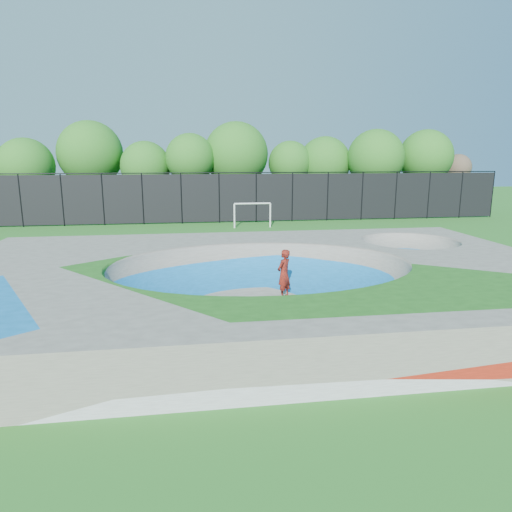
{
  "coord_description": "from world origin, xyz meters",
  "views": [
    {
      "loc": [
        -2.51,
        -15.75,
        5.22
      ],
      "look_at": [
        0.29,
        3.0,
        1.1
      ],
      "focal_mm": 32.0,
      "sensor_mm": 36.0,
      "label": 1
    }
  ],
  "objects": [
    {
      "name": "ground",
      "position": [
        0.0,
        0.0,
        0.0
      ],
      "size": [
        120.0,
        120.0,
        0.0
      ],
      "primitive_type": "plane",
      "color": "#1F611B",
      "rests_on": "ground"
    },
    {
      "name": "skate_deck",
      "position": [
        0.0,
        0.0,
        0.75
      ],
      "size": [
        22.0,
        14.0,
        1.5
      ],
      "primitive_type": "cube",
      "color": "gray",
      "rests_on": "ground"
    },
    {
      "name": "skater",
      "position": [
        0.98,
        0.49,
        0.93
      ],
      "size": [
        0.8,
        0.79,
        1.87
      ],
      "primitive_type": "imported",
      "rotation": [
        0.0,
        0.0,
        3.91
      ],
      "color": "red",
      "rests_on": "ground"
    },
    {
      "name": "skateboard",
      "position": [
        0.98,
        0.49,
        0.03
      ],
      "size": [
        0.66,
        0.75,
        0.05
      ],
      "primitive_type": "cube",
      "rotation": [
        0.0,
        0.0,
        0.9
      ],
      "color": "black",
      "rests_on": "ground"
    },
    {
      "name": "soccer_goal",
      "position": [
        2.27,
        18.07,
        1.3
      ],
      "size": [
        2.84,
        0.12,
        1.88
      ],
      "color": "white",
      "rests_on": "ground"
    },
    {
      "name": "fence",
      "position": [
        0.0,
        21.0,
        2.1
      ],
      "size": [
        48.09,
        0.09,
        4.04
      ],
      "color": "black",
      "rests_on": "ground"
    },
    {
      "name": "treeline",
      "position": [
        -1.66,
        25.95,
        5.06
      ],
      "size": [
        51.0,
        7.59,
        8.36
      ],
      "color": "#4E3927",
      "rests_on": "ground"
    }
  ]
}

